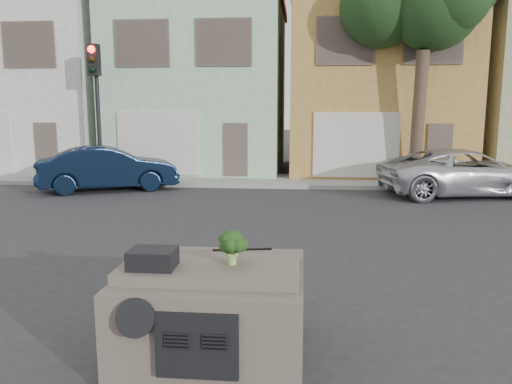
# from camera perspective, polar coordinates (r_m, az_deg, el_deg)

# --- Properties ---
(ground_plane) EXTENTS (120.00, 120.00, 0.00)m
(ground_plane) POSITION_cam_1_polar(r_m,az_deg,el_deg) (8.78, -1.32, -8.92)
(ground_plane) COLOR #303033
(ground_plane) RESTS_ON ground
(sidewalk) EXTENTS (40.00, 3.00, 0.15)m
(sidewalk) POSITION_cam_1_polar(r_m,az_deg,el_deg) (18.99, 2.32, 1.30)
(sidewalk) COLOR gray
(sidewalk) RESTS_ON ground
(townhouse_white) EXTENTS (7.20, 8.20, 7.55)m
(townhouse_white) POSITION_cam_1_polar(r_m,az_deg,el_deg) (25.75, -22.85, 10.98)
(townhouse_white) COLOR silver
(townhouse_white) RESTS_ON ground
(townhouse_mint) EXTENTS (7.20, 8.20, 7.55)m
(townhouse_mint) POSITION_cam_1_polar(r_m,az_deg,el_deg) (23.23, -5.93, 11.90)
(townhouse_mint) COLOR #A4D2AA
(townhouse_mint) RESTS_ON ground
(townhouse_tan) EXTENTS (7.20, 8.20, 7.55)m
(townhouse_tan) POSITION_cam_1_polar(r_m,az_deg,el_deg) (23.00, 13.14, 11.73)
(townhouse_tan) COLOR #B88A43
(townhouse_tan) RESTS_ON ground
(navy_sedan) EXTENTS (4.87, 3.35, 1.52)m
(navy_sedan) POSITION_cam_1_polar(r_m,az_deg,el_deg) (17.93, -16.40, 0.19)
(navy_sedan) COLOR black
(navy_sedan) RESTS_ON ground
(silver_pickup) EXTENTS (5.77, 3.44, 1.50)m
(silver_pickup) POSITION_cam_1_polar(r_m,az_deg,el_deg) (17.50, 22.67, -0.38)
(silver_pickup) COLOR silver
(silver_pickup) RESTS_ON ground
(traffic_signal) EXTENTS (0.40, 0.40, 5.10)m
(traffic_signal) POSITION_cam_1_polar(r_m,az_deg,el_deg) (19.28, -17.69, 8.37)
(traffic_signal) COLOR black
(traffic_signal) RESTS_ON ground
(tree_near) EXTENTS (4.40, 4.00, 8.50)m
(tree_near) POSITION_cam_1_polar(r_m,az_deg,el_deg) (18.58, 18.34, 13.57)
(tree_near) COLOR #1C3A18
(tree_near) RESTS_ON ground
(car_dashboard) EXTENTS (2.00, 1.80, 1.12)m
(car_dashboard) POSITION_cam_1_polar(r_m,az_deg,el_deg) (5.80, -4.83, -12.96)
(car_dashboard) COLOR #63594E
(car_dashboard) RESTS_ON ground
(instrument_hump) EXTENTS (0.48, 0.38, 0.20)m
(instrument_hump) POSITION_cam_1_polar(r_m,az_deg,el_deg) (5.39, -11.72, -7.44)
(instrument_hump) COLOR black
(instrument_hump) RESTS_ON car_dashboard
(wiper_arm) EXTENTS (0.69, 0.15, 0.02)m
(wiper_arm) POSITION_cam_1_polar(r_m,az_deg,el_deg) (5.93, -1.57, -6.58)
(wiper_arm) COLOR black
(wiper_arm) RESTS_ON car_dashboard
(broccoli) EXTENTS (0.40, 0.40, 0.38)m
(broccoli) POSITION_cam_1_polar(r_m,az_deg,el_deg) (5.37, -2.77, -6.31)
(broccoli) COLOR #183511
(broccoli) RESTS_ON car_dashboard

